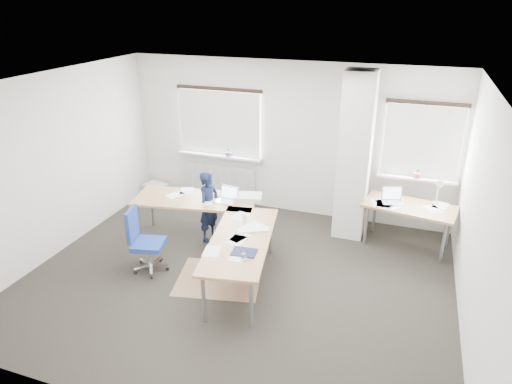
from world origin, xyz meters
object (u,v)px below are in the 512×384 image
(desk_side, at_px, (410,208))
(desk_main, at_px, (219,218))
(person, at_px, (209,207))
(task_chair, at_px, (147,254))

(desk_side, bearing_deg, desk_main, -143.38)
(desk_main, xyz_separation_m, person, (-0.41, 0.51, -0.09))
(person, bearing_deg, desk_side, -63.38)
(desk_main, distance_m, desk_side, 3.04)
(desk_side, xyz_separation_m, person, (-3.13, -0.85, -0.09))
(person, bearing_deg, task_chair, 169.36)
(desk_main, height_order, task_chair, task_chair)
(desk_side, bearing_deg, person, -154.78)
(task_chair, bearing_deg, desk_side, 15.58)
(desk_side, bearing_deg, task_chair, -140.61)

